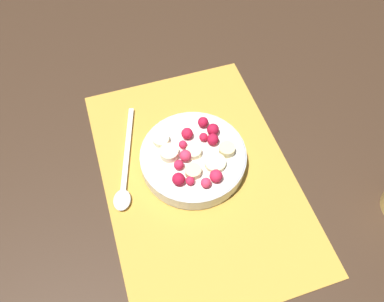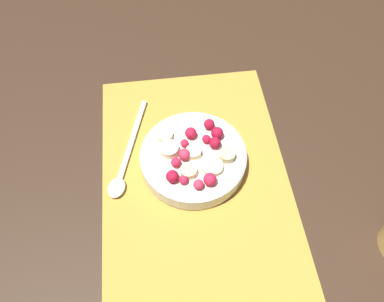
% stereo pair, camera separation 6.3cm
% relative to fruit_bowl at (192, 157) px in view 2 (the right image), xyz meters
% --- Properties ---
extents(ground_plane, '(3.00, 3.00, 0.00)m').
position_rel_fruit_bowl_xyz_m(ground_plane, '(0.02, 0.00, -0.03)').
color(ground_plane, '#382619').
extents(placemat, '(0.47, 0.32, 0.01)m').
position_rel_fruit_bowl_xyz_m(placemat, '(0.02, 0.00, -0.02)').
color(placemat, gold).
rests_on(placemat, ground_plane).
extents(fruit_bowl, '(0.18, 0.18, 0.05)m').
position_rel_fruit_bowl_xyz_m(fruit_bowl, '(0.00, 0.00, 0.00)').
color(fruit_bowl, silver).
rests_on(fruit_bowl, placemat).
extents(spoon, '(0.21, 0.08, 0.01)m').
position_rel_fruit_bowl_xyz_m(spoon, '(-0.01, -0.12, -0.02)').
color(spoon, silver).
rests_on(spoon, placemat).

